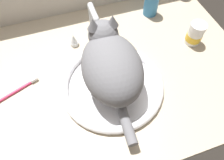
# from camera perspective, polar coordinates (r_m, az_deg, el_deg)

# --- Properties ---
(countertop) EXTENTS (1.02, 0.74, 0.03)m
(countertop) POSITION_cam_1_polar(r_m,az_deg,el_deg) (0.79, 0.98, 2.51)
(countertop) COLOR #B7A88E
(countertop) RESTS_ON ground
(sink_basin) EXTENTS (0.36, 0.36, 0.03)m
(sink_basin) POSITION_cam_1_polar(r_m,az_deg,el_deg) (0.73, 0.00, -1.18)
(sink_basin) COLOR white
(sink_basin) RESTS_ON countertop
(faucet) EXTENTS (0.20, 0.10, 0.18)m
(faucet) POSITION_cam_1_polar(r_m,az_deg,el_deg) (0.82, -5.25, 14.04)
(faucet) COLOR silver
(faucet) RESTS_ON countertop
(cat) EXTENTS (0.21, 0.39, 0.19)m
(cat) POSITION_cam_1_polar(r_m,az_deg,el_deg) (0.65, -0.38, 4.61)
(cat) COLOR slate
(cat) RESTS_ON sink_basin
(pill_bottle) EXTENTS (0.06, 0.06, 0.09)m
(pill_bottle) POSITION_cam_1_polar(r_m,az_deg,el_deg) (0.90, 22.01, 11.66)
(pill_bottle) COLOR white
(pill_bottle) RESTS_ON countertop
(soap_pump_bottle) EXTENTS (0.06, 0.06, 0.16)m
(soap_pump_bottle) POSITION_cam_1_polar(r_m,az_deg,el_deg) (0.98, 10.95, 20.63)
(soap_pump_bottle) COLOR teal
(soap_pump_bottle) RESTS_ON countertop
(toothbrush) EXTENTS (0.18, 0.08, 0.02)m
(toothbrush) POSITION_cam_1_polar(r_m,az_deg,el_deg) (0.80, -25.26, -2.89)
(toothbrush) COLOR #D83359
(toothbrush) RESTS_ON countertop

